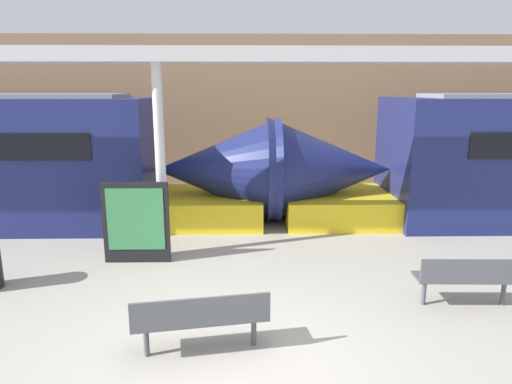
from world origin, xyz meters
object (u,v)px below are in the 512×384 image
at_px(poster_board, 136,222).
at_px(support_column_near, 160,163).
at_px(bench_far, 468,276).
at_px(bench_near, 201,317).

xyz_separation_m(poster_board, support_column_near, (0.45, 0.39, 1.09)).
bearing_deg(bench_far, support_column_near, 156.59).
relative_size(bench_near, bench_far, 1.14).
distance_m(bench_far, poster_board, 5.88).
xyz_separation_m(bench_near, poster_board, (-1.56, 3.19, 0.29)).
bearing_deg(poster_board, support_column_near, 41.02).
bearing_deg(bench_far, poster_board, 161.88).
bearing_deg(support_column_near, bench_near, -72.78).
height_order(poster_board, support_column_near, support_column_near).
bearing_deg(bench_near, support_column_near, 97.61).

